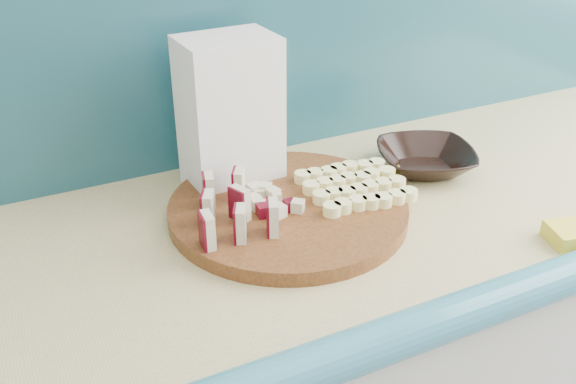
{
  "coord_description": "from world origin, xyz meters",
  "views": [
    {
      "loc": [
        -0.21,
        0.7,
        1.46
      ],
      "look_at": [
        0.2,
        1.53,
        0.95
      ],
      "focal_mm": 40.0,
      "sensor_mm": 36.0,
      "label": 1
    }
  ],
  "objects": [
    {
      "name": "apple_wedges",
      "position": [
        0.09,
        1.51,
        0.96
      ],
      "size": [
        0.12,
        0.16,
        0.05
      ],
      "color": "beige",
      "rests_on": "cutting_board"
    },
    {
      "name": "brown_bowl",
      "position": [
        0.51,
        1.57,
        0.93
      ],
      "size": [
        0.23,
        0.23,
        0.04
      ],
      "primitive_type": "imported",
      "rotation": [
        0.0,
        0.0,
        -0.35
      ],
      "color": "black",
      "rests_on": "kitchen_counter"
    },
    {
      "name": "banana_peel",
      "position": [
        0.33,
        1.63,
        0.91
      ],
      "size": [
        0.22,
        0.19,
        0.01
      ],
      "rotation": [
        0.0,
        0.0,
        0.37
      ],
      "color": "gold",
      "rests_on": "kitchen_counter"
    },
    {
      "name": "cutting_board",
      "position": [
        0.2,
        1.53,
        0.92
      ],
      "size": [
        0.43,
        0.43,
        0.02
      ],
      "primitive_type": "cylinder",
      "rotation": [
        0.0,
        0.0,
        -0.09
      ],
      "color": "#461D0F",
      "rests_on": "kitchen_counter"
    },
    {
      "name": "apple_chunks",
      "position": [
        0.18,
        1.53,
        0.94
      ],
      "size": [
        0.06,
        0.06,
        0.02
      ],
      "color": "beige",
      "rests_on": "cutting_board"
    },
    {
      "name": "backsplash",
      "position": [
        0.1,
        1.79,
        1.16
      ],
      "size": [
        2.2,
        0.02,
        0.5
      ],
      "primitive_type": "cube",
      "color": "teal",
      "rests_on": "kitchen_counter"
    },
    {
      "name": "flour_bag",
      "position": [
        0.16,
        1.67,
        1.05
      ],
      "size": [
        0.16,
        0.12,
        0.27
      ],
      "primitive_type": "cube",
      "rotation": [
        0.0,
        0.0,
        0.04
      ],
      "color": "silver",
      "rests_on": "kitchen_counter"
    },
    {
      "name": "banana_slices",
      "position": [
        0.32,
        1.52,
        0.94
      ],
      "size": [
        0.18,
        0.16,
        0.02
      ],
      "color": "#FCF49A",
      "rests_on": "cutting_board"
    }
  ]
}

